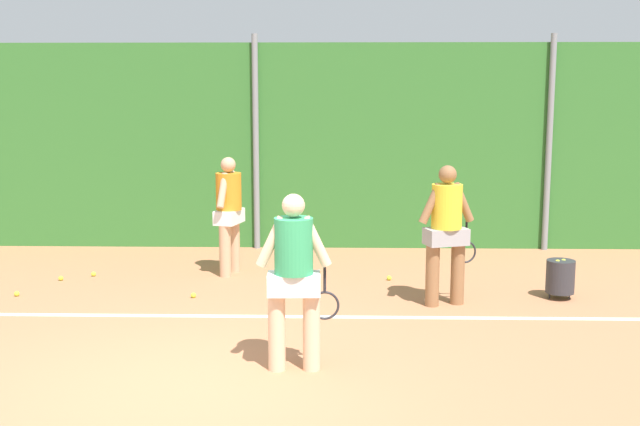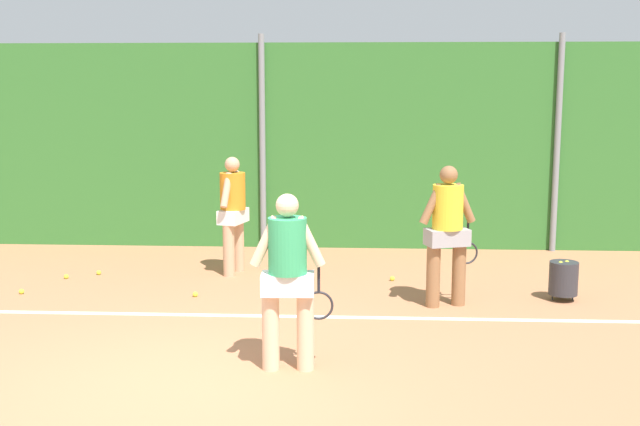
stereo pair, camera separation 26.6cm
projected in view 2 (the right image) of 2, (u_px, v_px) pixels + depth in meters
ground_plane at (217, 324)px, 8.99m from camera, size 25.46×25.46×0.00m
hedge_fence_backdrop at (264, 146)px, 13.09m from camera, size 16.55×0.25×3.37m
fence_post_center at (262, 143)px, 12.91m from camera, size 0.10×0.10×3.51m
fence_post_right at (557, 144)px, 12.66m from camera, size 0.10×0.10×3.51m
court_baseline_paint at (222, 315)px, 9.32m from camera, size 12.09×0.10×0.01m
player_foreground_near at (288, 273)px, 7.41m from camera, size 0.79×0.37×1.70m
player_midcourt at (448, 228)px, 9.58m from camera, size 0.76×0.44×1.74m
player_backcourt_far at (233, 208)px, 11.25m from camera, size 0.41×0.69×1.69m
ball_hopper at (563, 278)px, 9.92m from camera, size 0.36×0.36×0.51m
tennis_ball_0 at (66, 276)px, 11.07m from camera, size 0.07×0.07×0.07m
tennis_ball_1 at (195, 294)px, 10.13m from camera, size 0.07×0.07×0.07m
tennis_ball_2 at (99, 273)px, 11.30m from camera, size 0.07×0.07×0.07m
tennis_ball_3 at (21, 292)px, 10.27m from camera, size 0.07×0.07×0.07m
tennis_ball_4 at (392, 278)px, 10.96m from camera, size 0.07×0.07×0.07m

